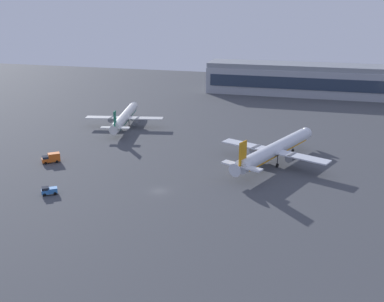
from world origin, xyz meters
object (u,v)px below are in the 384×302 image
(maintenance_van, at_px, (49,191))
(catering_truck, at_px, (51,158))
(airplane_mid_apron, at_px, (274,150))
(airplane_terminal_side, at_px, (125,117))

(maintenance_van, bearing_deg, catering_truck, -3.16)
(airplane_mid_apron, relative_size, airplane_terminal_side, 1.11)
(airplane_mid_apron, distance_m, airplane_terminal_side, 69.48)
(airplane_terminal_side, relative_size, catering_truck, 6.86)
(airplane_terminal_side, bearing_deg, airplane_mid_apron, -35.57)
(airplane_mid_apron, relative_size, catering_truck, 7.62)
(airplane_terminal_side, xyz_separation_m, catering_truck, (-5.79, -46.26, -2.37))
(airplane_mid_apron, distance_m, catering_truck, 71.31)
(airplane_terminal_side, distance_m, maintenance_van, 69.45)
(maintenance_van, bearing_deg, airplane_mid_apron, -87.30)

